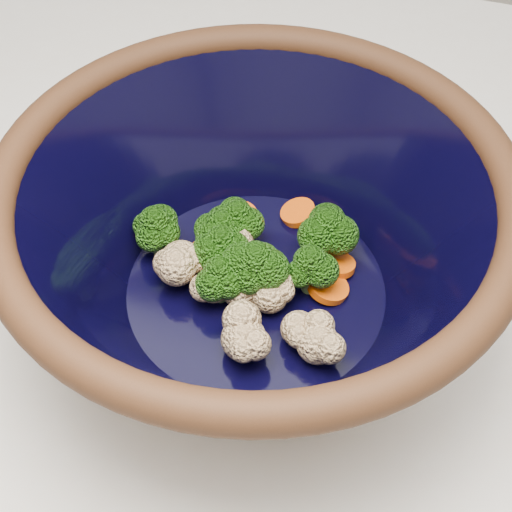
{
  "coord_description": "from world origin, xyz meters",
  "views": [
    {
      "loc": [
        0.02,
        -0.25,
        1.36
      ],
      "look_at": [
        -0.08,
        0.07,
        0.97
      ],
      "focal_mm": 50.0,
      "sensor_mm": 36.0,
      "label": 1
    }
  ],
  "objects": [
    {
      "name": "mixing_bowl",
      "position": [
        -0.08,
        0.07,
        0.99
      ],
      "size": [
        0.43,
        0.43,
        0.15
      ],
      "rotation": [
        0.0,
        0.0,
        -0.36
      ],
      "color": "black",
      "rests_on": "counter"
    },
    {
      "name": "vegetable_pile",
      "position": [
        -0.09,
        0.07,
        0.96
      ],
      "size": [
        0.18,
        0.17,
        0.05
      ],
      "color": "#608442",
      "rests_on": "mixing_bowl"
    }
  ]
}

